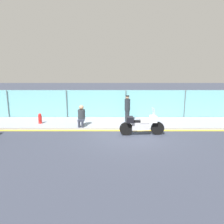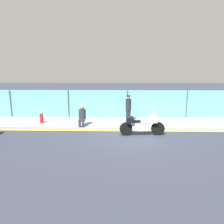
{
  "view_description": "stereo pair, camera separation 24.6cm",
  "coord_description": "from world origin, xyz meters",
  "px_view_note": "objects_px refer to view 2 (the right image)",
  "views": [
    {
      "loc": [
        -0.98,
        -10.09,
        3.22
      ],
      "look_at": [
        -1.01,
        1.19,
        1.04
      ],
      "focal_mm": 32.0,
      "sensor_mm": 36.0,
      "label": 1
    },
    {
      "loc": [
        -0.73,
        -10.08,
        3.22
      ],
      "look_at": [
        -1.01,
        1.19,
        1.04
      ],
      "focal_mm": 32.0,
      "sensor_mm": 36.0,
      "label": 2
    }
  ],
  "objects_px": {
    "person_seated_on_curb": "(82,115)",
    "motorcycle": "(142,124)",
    "fire_hydrant": "(41,118)",
    "officer_standing": "(128,108)"
  },
  "relations": [
    {
      "from": "person_seated_on_curb",
      "to": "motorcycle",
      "type": "bearing_deg",
      "value": -21.39
    },
    {
      "from": "motorcycle",
      "to": "fire_hydrant",
      "type": "distance_m",
      "value": 6.4
    },
    {
      "from": "motorcycle",
      "to": "person_seated_on_curb",
      "type": "distance_m",
      "value": 3.64
    },
    {
      "from": "officer_standing",
      "to": "person_seated_on_curb",
      "type": "distance_m",
      "value": 3.04
    },
    {
      "from": "officer_standing",
      "to": "person_seated_on_curb",
      "type": "xyz_separation_m",
      "value": [
        -2.81,
        -1.15,
        -0.19
      ]
    },
    {
      "from": "person_seated_on_curb",
      "to": "fire_hydrant",
      "type": "bearing_deg",
      "value": 166.7
    },
    {
      "from": "fire_hydrant",
      "to": "person_seated_on_curb",
      "type": "bearing_deg",
      "value": -13.3
    },
    {
      "from": "officer_standing",
      "to": "person_seated_on_curb",
      "type": "height_order",
      "value": "officer_standing"
    },
    {
      "from": "fire_hydrant",
      "to": "officer_standing",
      "type": "bearing_deg",
      "value": 5.31
    },
    {
      "from": "motorcycle",
      "to": "fire_hydrant",
      "type": "height_order",
      "value": "motorcycle"
    }
  ]
}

